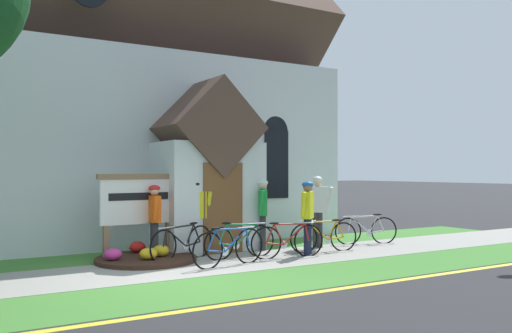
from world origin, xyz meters
TOP-DOWN VIEW (x-y plane):
  - ground at (0.00, 4.00)m, footprint 140.00×140.00m
  - sidewalk_slab at (-0.71, 1.36)m, footprint 32.00×2.24m
  - grass_verge at (-0.71, -0.70)m, footprint 32.00×1.88m
  - church_lawn at (-0.71, 3.30)m, footprint 24.00×1.65m
  - curb_paint_stripe at (-0.71, -1.79)m, footprint 28.00×0.16m
  - church_building at (-1.16, 8.81)m, footprint 15.30×11.83m
  - church_sign at (0.05, 2.83)m, footprint 1.83×0.23m
  - flower_bed at (0.02, 2.36)m, footprint 2.11×2.11m
  - bicycle_white at (1.96, 1.74)m, footprint 1.75×0.08m
  - bicycle_black at (0.78, 2.12)m, footprint 1.70×0.66m
  - bicycle_yellow at (1.30, 1.00)m, footprint 1.78×0.36m
  - bicycle_blue at (4.13, 1.52)m, footprint 1.72×0.37m
  - bicycle_orange at (2.89, 1.24)m, footprint 1.76×0.27m
  - bicycle_green at (5.94, 2.05)m, footprint 1.60×0.64m
  - cyclist_in_yellow_jersey at (0.35, 2.66)m, footprint 0.28×0.70m
  - cyclist_in_white_jersey at (4.42, 2.16)m, footprint 0.52×0.61m
  - cyclist_in_green_jersey at (1.33, 2.64)m, footprint 0.59×0.47m
  - cyclist_in_orange_jersey at (3.53, 1.36)m, footprint 0.56×0.48m
  - cyclist_in_blue_jersey at (3.03, 2.51)m, footprint 0.43×0.69m
  - cyclist_in_red_jersey at (1.70, 2.66)m, footprint 0.64×0.29m
  - roadside_conifer at (7.56, 8.06)m, footprint 3.13×3.13m

SIDE VIEW (x-z plane):
  - ground at x=0.00m, z-range 0.00..0.00m
  - curb_paint_stripe at x=-0.71m, z-range 0.00..0.01m
  - grass_verge at x=-0.71m, z-range 0.00..0.01m
  - church_lawn at x=-0.71m, z-range 0.00..0.01m
  - sidewalk_slab at x=-0.71m, z-range 0.00..0.01m
  - flower_bed at x=0.02m, z-range -0.08..0.26m
  - bicycle_blue at x=4.13m, z-range -0.03..0.76m
  - bicycle_green at x=5.94m, z-range -0.04..0.78m
  - bicycle_white at x=1.96m, z-range -0.04..0.79m
  - bicycle_black at x=0.78m, z-range -0.03..0.78m
  - bicycle_orange at x=2.89m, z-range -0.03..0.79m
  - bicycle_yellow at x=1.30m, z-range -0.03..0.80m
  - cyclist_in_red_jersey at x=1.70m, z-range 0.12..1.70m
  - cyclist_in_yellow_jersey at x=0.35m, z-range 0.13..1.73m
  - cyclist_in_orange_jersey at x=3.53m, z-range 0.14..1.82m
  - cyclist_in_green_jersey at x=1.33m, z-range 0.15..1.84m
  - cyclist_in_blue_jersey at x=3.03m, z-range 0.15..1.86m
  - cyclist_in_white_jersey at x=4.42m, z-range 0.17..1.95m
  - church_sign at x=0.05m, z-range 0.30..2.14m
  - church_building at x=-1.16m, z-range -1.71..11.29m
  - roadside_conifer at x=7.56m, z-range 0.86..8.90m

